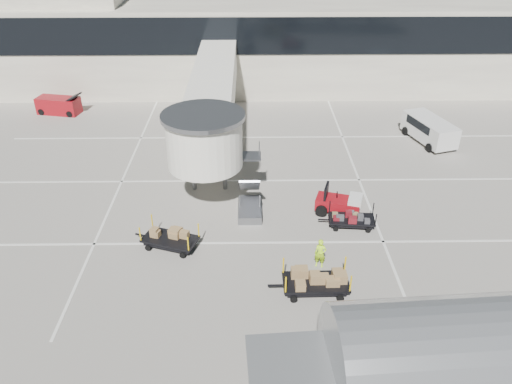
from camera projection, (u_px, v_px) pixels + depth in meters
ground at (277, 266)px, 25.89m from camera, size 140.00×140.00×0.00m
lane_markings at (260, 178)px, 33.89m from camera, size 40.00×30.00×0.02m
terminal at (259, 41)px, 49.50m from camera, size 64.00×12.11×15.20m
jet_bridge at (212, 103)px, 34.18m from camera, size 5.70×20.40×6.03m
baggage_tug at (339, 203)px, 29.94m from camera, size 2.94×2.35×1.76m
suitcase_cart at (352, 220)px, 28.74m from camera, size 3.28×1.55×1.27m
box_cart_near at (313, 282)px, 23.89m from camera, size 3.89×1.62×1.52m
box_cart_far at (169, 238)px, 27.03m from camera, size 3.67×2.35×1.42m
ground_worker at (320, 253)px, 25.46m from camera, size 0.66×0.52×1.62m
minivan at (428, 128)px, 38.50m from camera, size 3.30×5.20×1.84m
belt_loader at (59, 105)px, 43.66m from camera, size 4.10×2.23×1.88m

